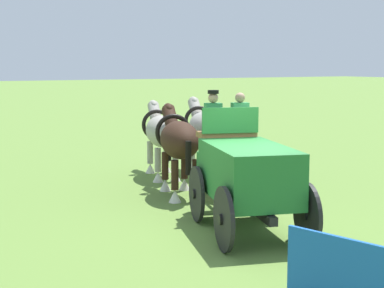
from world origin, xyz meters
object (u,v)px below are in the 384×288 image
at_px(draft_horse_rear_off, 228,142).
at_px(draft_horse_lead_off, 204,129).
at_px(draft_horse_rear_near, 179,141).
at_px(draft_horse_lead_near, 161,132).
at_px(show_wagon, 246,172).

height_order(draft_horse_rear_off, draft_horse_lead_off, draft_horse_lead_off).
xyz_separation_m(draft_horse_rear_near, draft_horse_rear_off, (-0.38, -1.24, -0.06)).
height_order(draft_horse_rear_near, draft_horse_lead_near, draft_horse_rear_near).
xyz_separation_m(draft_horse_rear_near, draft_horse_lead_off, (2.10, -2.02, 0.02)).
height_order(draft_horse_rear_near, draft_horse_lead_off, draft_horse_lead_off).
bearing_deg(draft_horse_rear_off, draft_horse_rear_near, 73.22).
height_order(show_wagon, draft_horse_rear_off, show_wagon).
relative_size(show_wagon, draft_horse_rear_off, 1.82).
xyz_separation_m(show_wagon, draft_horse_rear_near, (3.53, -0.42, 0.19)).
height_order(draft_horse_lead_near, draft_horse_lead_off, draft_horse_lead_off).
relative_size(show_wagon, draft_horse_lead_off, 1.90).
bearing_deg(draft_horse_lead_off, show_wagon, 156.58).
xyz_separation_m(draft_horse_rear_near, draft_horse_lead_near, (2.49, -0.78, -0.06)).
distance_m(show_wagon, draft_horse_lead_near, 6.13).
distance_m(show_wagon, draft_horse_rear_off, 3.57).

